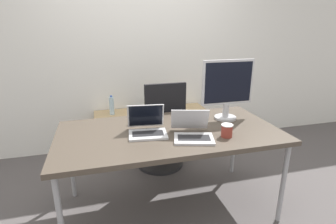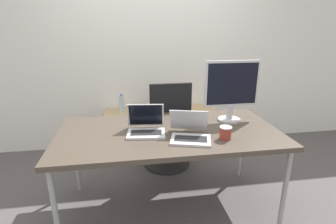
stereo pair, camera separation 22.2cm
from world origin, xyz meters
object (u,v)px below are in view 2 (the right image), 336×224
water_bottle (122,104)px  laptop_left (146,127)px  cabinet_right (197,128)px  coffee_cup_white (139,117)px  office_chair (168,136)px  coffee_cup_brown (225,133)px  laptop_right (190,133)px  monitor (231,89)px  mouse (200,125)px  cabinet_left (123,133)px

water_bottle → laptop_left: 1.28m
cabinet_right → coffee_cup_white: (-0.84, -0.98, 0.55)m
water_bottle → office_chair: bearing=-43.1°
cabinet_right → water_bottle: bearing=179.9°
coffee_cup_white → coffee_cup_brown: (0.65, -0.50, 0.00)m
office_chair → laptop_right: bearing=-88.1°
laptop_right → coffee_cup_white: (-0.38, 0.43, 0.01)m
water_bottle → laptop_right: (0.55, -1.42, 0.15)m
monitor → mouse: bearing=-162.2°
laptop_right → coffee_cup_brown: (0.27, -0.06, 0.01)m
coffee_cup_brown → monitor: bearing=64.4°
office_chair → laptop_right: office_chair is taller
coffee_cup_brown → laptop_left: bearing=158.8°
laptop_right → mouse: bearing=57.6°
laptop_left → coffee_cup_white: (-0.05, 0.26, 0.00)m
office_chair → laptop_right: (0.03, -0.93, 0.43)m
cabinet_right → coffee_cup_white: bearing=-130.6°
water_bottle → laptop_left: (0.22, -1.25, 0.15)m
laptop_right → office_chair: bearing=91.9°
water_bottle → cabinet_left: bearing=-90.0°
laptop_right → coffee_cup_white: bearing=131.0°
cabinet_left → water_bottle: bearing=90.0°
cabinet_left → mouse: size_ratio=8.89×
mouse → cabinet_right: bearing=75.2°
laptop_right → mouse: laptop_right is taller
office_chair → coffee_cup_white: office_chair is taller
cabinet_left → coffee_cup_white: bearing=-80.0°
water_bottle → coffee_cup_brown: 1.70m
cabinet_left → coffee_cup_brown: 1.78m
office_chair → coffee_cup_brown: 1.12m
mouse → coffee_cup_white: size_ratio=0.60×
water_bottle → monitor: bearing=-47.0°
cabinet_right → coffee_cup_white: 1.41m
cabinet_left → mouse: (0.70, -1.18, 0.52)m
cabinet_left → office_chair: bearing=-43.0°
cabinet_left → coffee_cup_brown: size_ratio=5.35×
water_bottle → coffee_cup_white: size_ratio=2.39×
office_chair → cabinet_right: 0.70m
office_chair → coffee_cup_brown: bearing=-73.2°
cabinet_left → coffee_cup_white: size_ratio=5.36×
laptop_left → coffee_cup_brown: size_ratio=3.18×
laptop_left → coffee_cup_white: size_ratio=3.19×
monitor → mouse: 0.43m
office_chair → water_bottle: (-0.52, 0.49, 0.28)m
mouse → coffee_cup_white: (-0.53, 0.20, 0.04)m
coffee_cup_white → laptop_right: bearing=-49.0°
office_chair → mouse: size_ratio=17.02×
coffee_cup_white → laptop_left: bearing=-80.1°
laptop_right → coffee_cup_white: size_ratio=3.80×
office_chair → cabinet_left: size_ratio=1.91×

